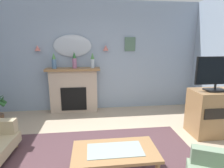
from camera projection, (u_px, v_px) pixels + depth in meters
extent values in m
cube|color=#8C9EB2|center=(93.00, 57.00, 4.91)|extent=(6.61, 0.10, 2.84)
cube|color=tan|center=(74.00, 91.00, 4.84)|extent=(1.20, 0.28, 1.10)
cube|color=black|center=(74.00, 98.00, 4.78)|extent=(0.64, 0.12, 0.60)
cube|color=olive|center=(73.00, 69.00, 4.69)|extent=(1.36, 0.36, 0.06)
cylinder|color=#4C7093|center=(54.00, 64.00, 4.58)|extent=(0.11, 0.11, 0.23)
cone|color=#4C8447|center=(54.00, 56.00, 4.54)|extent=(0.10, 0.10, 0.16)
cylinder|color=#9E6084|center=(75.00, 63.00, 4.64)|extent=(0.11, 0.11, 0.25)
cone|color=#2D6633|center=(74.00, 55.00, 4.59)|extent=(0.10, 0.10, 0.16)
cylinder|color=silver|center=(93.00, 64.00, 4.69)|extent=(0.09, 0.09, 0.22)
cone|color=#4C8447|center=(92.00, 56.00, 4.65)|extent=(0.10, 0.10, 0.16)
ellipsoid|color=#B2BCC6|center=(72.00, 46.00, 4.70)|extent=(0.96, 0.06, 0.56)
cone|color=#D17066|center=(37.00, 48.00, 4.57)|extent=(0.14, 0.14, 0.14)
cone|color=#D17066|center=(106.00, 48.00, 4.76)|extent=(0.14, 0.14, 0.14)
cube|color=#4C6B56|center=(130.00, 44.00, 4.88)|extent=(0.28, 0.03, 0.36)
cube|color=olive|center=(115.00, 151.00, 2.40)|extent=(1.10, 0.60, 0.04)
cube|color=#8C9E99|center=(115.00, 150.00, 2.39)|extent=(0.72, 0.36, 0.01)
cylinder|color=olive|center=(79.00, 158.00, 2.62)|extent=(0.06, 0.06, 0.40)
cylinder|color=olive|center=(146.00, 153.00, 2.73)|extent=(0.06, 0.06, 0.40)
cylinder|color=olive|center=(16.00, 145.00, 3.23)|extent=(0.07, 0.07, 0.10)
cube|color=gray|center=(222.00, 159.00, 2.33)|extent=(0.71, 0.43, 0.22)
cube|color=olive|center=(211.00, 113.00, 3.64)|extent=(0.80, 0.56, 0.90)
cube|color=black|center=(222.00, 114.00, 3.34)|extent=(0.68, 0.02, 0.20)
cube|color=black|center=(215.00, 90.00, 3.51)|extent=(0.36, 0.24, 0.03)
cylinder|color=black|center=(215.00, 87.00, 3.50)|extent=(0.04, 0.04, 0.10)
cube|color=black|center=(217.00, 70.00, 3.43)|extent=(0.84, 0.04, 0.52)
cube|color=black|center=(218.00, 71.00, 3.41)|extent=(0.80, 0.01, 0.48)
cone|color=#2D6633|center=(2.00, 100.00, 4.15)|extent=(0.10, 0.30, 0.27)
cone|color=#2D6633|center=(2.00, 99.00, 4.22)|extent=(0.26, 0.28, 0.26)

